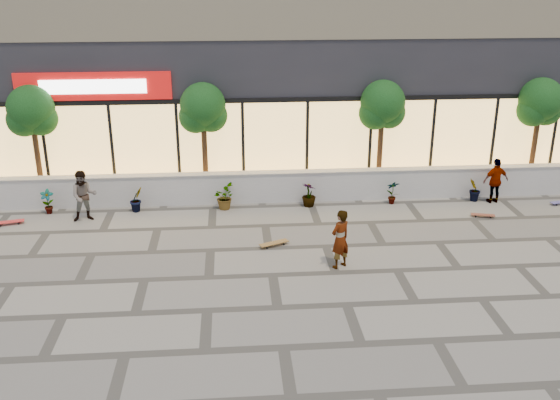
{
  "coord_description": "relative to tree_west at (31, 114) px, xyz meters",
  "views": [
    {
      "loc": [
        -2.59,
        -12.65,
        7.45
      ],
      "look_at": [
        -1.28,
        3.64,
        1.3
      ],
      "focal_mm": 40.0,
      "sensor_mm": 36.0,
      "label": 1
    }
  ],
  "objects": [
    {
      "name": "skateboard_center",
      "position": [
        7.53,
        -4.29,
        -2.9
      ],
      "size": [
        0.88,
        0.56,
        0.1
      ],
      "rotation": [
        0.0,
        0.0,
        0.42
      ],
      "color": "brown",
      "rests_on": "ground"
    },
    {
      "name": "tree_east",
      "position": [
        17.0,
        0.0,
        0.0
      ],
      "size": [
        1.6,
        1.5,
        3.92
      ],
      "color": "#4C301B",
      "rests_on": "ground"
    },
    {
      "name": "skater_center",
      "position": [
        9.15,
        -5.74,
        -2.18
      ],
      "size": [
        0.7,
        0.65,
        1.61
      ],
      "primitive_type": "imported",
      "rotation": [
        0.0,
        0.0,
        3.74
      ],
      "color": "silver",
      "rests_on": "ground"
    },
    {
      "name": "ground",
      "position": [
        9.0,
        -7.7,
        -2.99
      ],
      "size": [
        80.0,
        80.0,
        0.0
      ],
      "primitive_type": "plane",
      "color": "gray",
      "rests_on": "ground"
    },
    {
      "name": "skater_right_near",
      "position": [
        15.13,
        -1.4,
        -2.22
      ],
      "size": [
        0.94,
        0.51,
        1.53
      ],
      "primitive_type": "imported",
      "rotation": [
        0.0,
        0.0,
        3.3
      ],
      "color": "white",
      "rests_on": "ground"
    },
    {
      "name": "skater_left",
      "position": [
        1.82,
        -1.91,
        -2.18
      ],
      "size": [
        0.89,
        0.76,
        1.61
      ],
      "primitive_type": "imported",
      "rotation": [
        0.0,
        0.0,
        0.21
      ],
      "color": "tan",
      "rests_on": "ground"
    },
    {
      "name": "shrub_e",
      "position": [
        11.7,
        -1.25,
        -2.58
      ],
      "size": [
        0.46,
        0.35,
        0.81
      ],
      "primitive_type": "imported",
      "rotation": [
        0.0,
        0.0,
        3.28
      ],
      "color": "#143E13",
      "rests_on": "ground"
    },
    {
      "name": "planter_wall",
      "position": [
        9.0,
        -0.7,
        -2.46
      ],
      "size": [
        22.0,
        0.42,
        1.04
      ],
      "color": "silver",
      "rests_on": "ground"
    },
    {
      "name": "shrub_a",
      "position": [
        0.5,
        -1.25,
        -2.58
      ],
      "size": [
        0.43,
        0.29,
        0.81
      ],
      "primitive_type": "imported",
      "color": "#143E13",
      "rests_on": "ground"
    },
    {
      "name": "shrub_f",
      "position": [
        14.5,
        -1.25,
        -2.58
      ],
      "size": [
        0.55,
        0.57,
        0.81
      ],
      "primitive_type": "imported",
      "rotation": [
        0.0,
        0.0,
        4.1
      ],
      "color": "#143E13",
      "rests_on": "ground"
    },
    {
      "name": "skateboard_left",
      "position": [
        -0.47,
        -2.09,
        -2.9
      ],
      "size": [
        0.9,
        0.43,
        0.11
      ],
      "rotation": [
        0.0,
        0.0,
        0.25
      ],
      "color": "red",
      "rests_on": "ground"
    },
    {
      "name": "tree_mideast",
      "position": [
        11.5,
        0.0,
        0.0
      ],
      "size": [
        1.6,
        1.5,
        3.92
      ],
      "color": "#4C301B",
      "rests_on": "ground"
    },
    {
      "name": "tree_west",
      "position": [
        0.0,
        0.0,
        0.0
      ],
      "size": [
        1.6,
        1.5,
        3.92
      ],
      "color": "#4C301B",
      "rests_on": "ground"
    },
    {
      "name": "retail_building",
      "position": [
        9.0,
        4.79,
        1.26
      ],
      "size": [
        24.0,
        9.17,
        8.5
      ],
      "color": "#26262B",
      "rests_on": "ground"
    },
    {
      "name": "shrub_c",
      "position": [
        6.1,
        -1.25,
        -2.58
      ],
      "size": [
        0.68,
        0.77,
        0.81
      ],
      "primitive_type": "imported",
      "rotation": [
        0.0,
        0.0,
        1.64
      ],
      "color": "#143E13",
      "rests_on": "ground"
    },
    {
      "name": "shrub_b",
      "position": [
        3.3,
        -1.25,
        -2.58
      ],
      "size": [
        0.57,
        0.57,
        0.81
      ],
      "primitive_type": "imported",
      "rotation": [
        0.0,
        0.0,
        0.82
      ],
      "color": "#143E13",
      "rests_on": "ground"
    },
    {
      "name": "tree_midwest",
      "position": [
        5.5,
        0.0,
        0.0
      ],
      "size": [
        1.6,
        1.5,
        3.92
      ],
      "color": "#4C301B",
      "rests_on": "ground"
    },
    {
      "name": "shrub_d",
      "position": [
        8.9,
        -1.25,
        -2.58
      ],
      "size": [
        0.64,
        0.64,
        0.81
      ],
      "primitive_type": "imported",
      "rotation": [
        0.0,
        0.0,
        2.46
      ],
      "color": "#143E13",
      "rests_on": "ground"
    },
    {
      "name": "skateboard_right_near",
      "position": [
        14.27,
        -2.66,
        -2.91
      ],
      "size": [
        0.75,
        0.37,
        0.09
      ],
      "rotation": [
        0.0,
        0.0,
        -0.26
      ],
      "color": "brown",
      "rests_on": "ground"
    }
  ]
}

